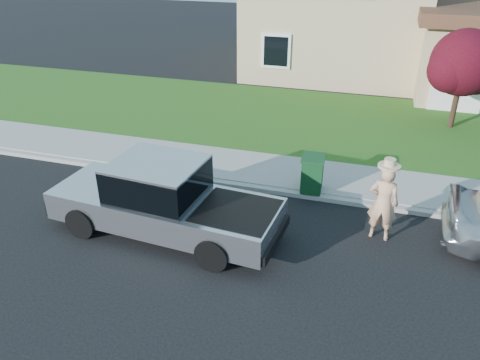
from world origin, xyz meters
name	(u,v)px	position (x,y,z in m)	size (l,w,h in m)	color
ground	(242,256)	(0.00, 0.00, 0.00)	(80.00, 80.00, 0.00)	black
curb	(311,196)	(1.00, 2.90, 0.06)	(40.00, 0.20, 0.12)	gray
sidewalk	(317,177)	(1.00, 4.00, 0.07)	(40.00, 2.00, 0.15)	gray
lawn	(336,123)	(1.00, 8.50, 0.05)	(40.00, 7.00, 0.10)	#1D4915
house	(368,5)	(1.31, 16.38, 3.17)	(14.00, 11.30, 6.85)	tan
pickup_truck	(164,201)	(-1.96, 0.38, 0.82)	(5.47, 2.27, 1.76)	black
woman	(383,202)	(2.76, 1.59, 0.93)	(0.70, 0.50, 1.97)	tan
ornamental_tree	(465,66)	(4.95, 9.19, 2.25)	(2.45, 2.21, 3.36)	black
trash_bin	(312,173)	(0.97, 3.10, 0.63)	(0.62, 0.70, 0.95)	#0F3A1A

